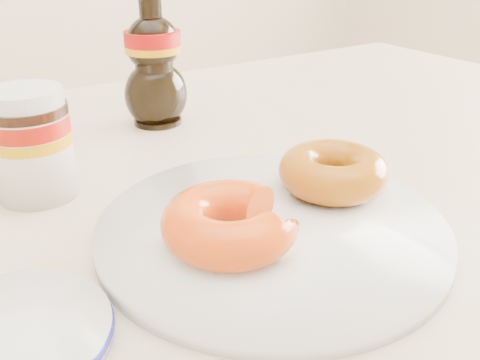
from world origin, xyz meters
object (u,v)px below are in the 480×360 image
plate (272,228)px  dining_table (233,245)px  syrup_bottle (154,62)px  donut_whole (333,171)px  nutella_jar (31,140)px  donut_bitten (230,223)px  blue_rim_saucer (9,336)px

plate → dining_table: bearing=73.3°
syrup_bottle → dining_table: bearing=-93.3°
donut_whole → nutella_jar: (-0.23, 0.17, 0.03)m
donut_whole → donut_bitten: bearing=-167.7°
blue_rim_saucer → dining_table: bearing=27.5°
donut_whole → blue_rim_saucer: size_ratio=0.79×
dining_table → donut_bitten: size_ratio=12.77×
dining_table → syrup_bottle: 0.27m
plate → donut_whole: bearing=12.9°
donut_bitten → nutella_jar: (-0.10, 0.20, 0.03)m
plate → syrup_bottle: bearing=81.8°
plate → syrup_bottle: 0.34m
nutella_jar → blue_rim_saucer: nutella_jar is taller
donut_bitten → syrup_bottle: bearing=57.2°
donut_bitten → nutella_jar: nutella_jar is taller
dining_table → donut_whole: (0.05, -0.10, 0.12)m
dining_table → plate: 0.15m
nutella_jar → donut_whole: bearing=-36.7°
donut_bitten → dining_table: bearing=39.6°
dining_table → syrup_bottle: bearing=86.7°
donut_whole → nutella_jar: bearing=143.3°
dining_table → donut_bitten: (-0.08, -0.13, 0.12)m
dining_table → syrup_bottle: size_ratio=8.27×
donut_whole → nutella_jar: nutella_jar is taller
dining_table → plate: bearing=-106.7°
donut_whole → blue_rim_saucer: donut_whole is taller
plate → nutella_jar: size_ratio=2.76×
dining_table → plate: (-0.04, -0.12, 0.09)m
plate → donut_bitten: (-0.05, -0.01, 0.03)m
dining_table → nutella_jar: nutella_jar is taller
syrup_bottle → blue_rim_saucer: syrup_bottle is taller
plate → nutella_jar: 0.25m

